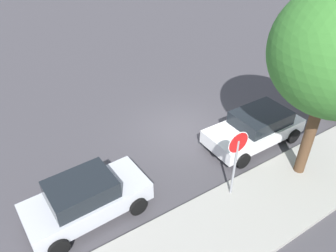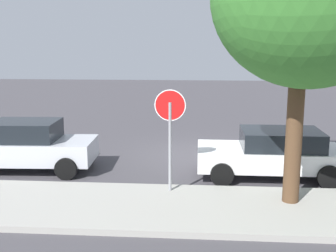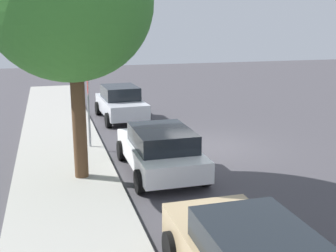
{
  "view_description": "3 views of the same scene",
  "coord_description": "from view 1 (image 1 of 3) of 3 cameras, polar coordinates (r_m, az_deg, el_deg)",
  "views": [
    {
      "loc": [
        6.93,
        9.54,
        8.65
      ],
      "look_at": [
        1.11,
        0.52,
        0.98
      ],
      "focal_mm": 35.0,
      "sensor_mm": 36.0,
      "label": 1
    },
    {
      "loc": [
        0.07,
        14.32,
        3.86
      ],
      "look_at": [
        1.05,
        1.43,
        1.3
      ],
      "focal_mm": 45.0,
      "sensor_mm": 36.0,
      "label": 2
    },
    {
      "loc": [
        -13.6,
        5.34,
        4.39
      ],
      "look_at": [
        0.7,
        1.24,
        0.7
      ],
      "focal_mm": 45.0,
      "sensor_mm": 36.0,
      "label": 3
    }
  ],
  "objects": [
    {
      "name": "ground_plane",
      "position": [
        14.63,
        2.52,
        -0.76
      ],
      "size": [
        60.0,
        60.0,
        0.0
      ],
      "primitive_type": "plane",
      "color": "#423F44"
    },
    {
      "name": "parked_car_white",
      "position": [
        14.03,
        15.01,
        -0.22
      ],
      "size": [
        4.21,
        2.05,
        1.4
      ],
      "color": "white",
      "rests_on": "ground_plane"
    },
    {
      "name": "parked_car_silver",
      "position": [
        10.9,
        -14.09,
        -12.12
      ],
      "size": [
        3.99,
        2.07,
        1.54
      ],
      "color": "silver",
      "rests_on": "ground_plane"
    },
    {
      "name": "stop_sign",
      "position": [
        10.65,
        11.84,
        -4.8
      ],
      "size": [
        0.78,
        0.08,
        2.74
      ],
      "color": "gray",
      "rests_on": "ground_plane"
    },
    {
      "name": "sidewalk_curb",
      "position": [
        11.91,
        16.91,
        -12.61
      ],
      "size": [
        32.0,
        2.88,
        0.14
      ],
      "primitive_type": "cube",
      "color": "#9E9B93",
      "rests_on": "ground_plane"
    }
  ]
}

